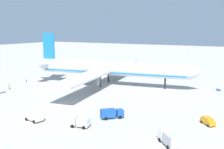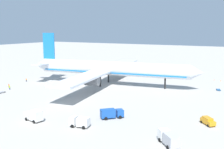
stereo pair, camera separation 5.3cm
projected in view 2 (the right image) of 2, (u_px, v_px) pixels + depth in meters
The scene contains 17 objects.
ground_plane at pixel (112, 85), 122.01m from camera, with size 600.00×600.00×0.00m, color #ADA8A0.
airliner at pixel (109, 69), 121.22m from camera, with size 78.33×79.77×22.75m.
service_truck_0 at pixel (34, 115), 74.05m from camera, with size 5.77×3.41×3.11m.
service_truck_1 at pixel (111, 113), 76.39m from camera, with size 6.06×6.17×2.67m.
service_truck_2 at pixel (169, 138), 58.68m from camera, with size 5.99×6.05×2.83m.
service_truck_3 at pixel (80, 121), 69.60m from camera, with size 5.23×3.37×2.60m.
service_van at pixel (208, 121), 71.38m from camera, with size 4.45×4.54×1.97m.
baggage_cart_0 at pixel (218, 90), 111.29m from camera, with size 2.12×3.66×0.40m.
baggage_cart_1 at pixel (2, 92), 106.84m from camera, with size 1.71×3.35×0.40m.
baggage_cart_2 at pixel (97, 66), 175.47m from camera, with size 1.81×3.03×1.44m.
ground_worker_0 at pixel (26, 80), 129.39m from camera, with size 0.53×0.53×1.66m.
ground_worker_1 at pixel (10, 88), 112.47m from camera, with size 0.41×0.41×1.71m.
ground_worker_2 at pixel (9, 86), 115.40m from camera, with size 0.56×0.56×1.79m.
traffic_cone_0 at pixel (214, 80), 132.88m from camera, with size 0.36×0.36×0.55m, color orange.
traffic_cone_1 at pixel (221, 81), 130.52m from camera, with size 0.36×0.36×0.55m, color orange.
traffic_cone_2 at pixel (165, 73), 153.63m from camera, with size 0.36×0.36×0.55m, color orange.
traffic_cone_3 at pixel (104, 69), 168.99m from camera, with size 0.36×0.36×0.55m, color orange.
Camera 2 is at (59.14, -103.91, 24.78)m, focal length 44.02 mm.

